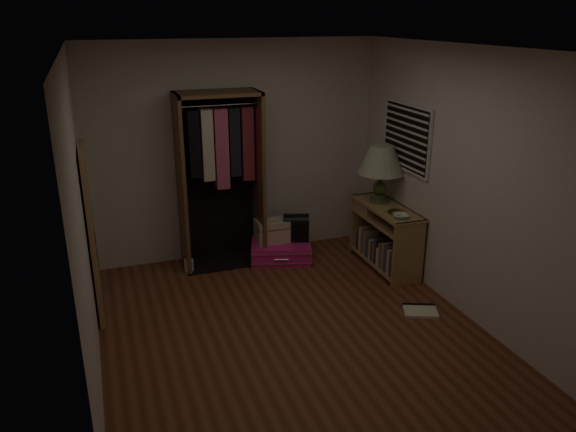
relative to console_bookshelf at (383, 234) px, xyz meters
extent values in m
plane|color=#5C2E1A|center=(-1.53, -1.04, -0.39)|extent=(4.00, 4.00, 0.00)
cube|color=beige|center=(-1.53, 0.96, 0.91)|extent=(3.50, 0.02, 2.60)
cube|color=beige|center=(-1.53, -3.04, 0.91)|extent=(3.50, 0.02, 2.60)
cube|color=beige|center=(0.22, -1.04, 0.91)|extent=(0.02, 4.00, 2.60)
cube|color=beige|center=(-3.28, -1.04, 0.91)|extent=(0.02, 4.00, 2.60)
cube|color=silver|center=(-1.53, -1.04, 2.21)|extent=(3.50, 4.00, 0.01)
cube|color=silver|center=(0.20, -0.04, 1.16)|extent=(0.03, 0.96, 0.76)
cube|color=black|center=(0.19, -0.04, 1.16)|extent=(0.03, 0.90, 0.70)
cube|color=silver|center=(0.18, -0.04, 0.85)|extent=(0.01, 0.88, 0.02)
cube|color=silver|center=(0.18, -0.04, 0.92)|extent=(0.01, 0.88, 0.02)
cube|color=silver|center=(0.18, -0.04, 1.00)|extent=(0.01, 0.88, 0.02)
cube|color=silver|center=(0.18, -0.04, 1.08)|extent=(0.01, 0.88, 0.02)
cube|color=silver|center=(0.18, -0.04, 1.16)|extent=(0.01, 0.88, 0.02)
cube|color=silver|center=(0.18, -0.04, 1.24)|extent=(0.01, 0.88, 0.02)
cube|color=silver|center=(0.18, -0.04, 1.31)|extent=(0.01, 0.88, 0.02)
cube|color=silver|center=(0.18, -0.04, 1.39)|extent=(0.01, 0.88, 0.02)
cube|color=silver|center=(0.18, -0.04, 1.47)|extent=(0.01, 0.88, 0.02)
cube|color=#9C784B|center=(0.01, -0.58, -0.02)|extent=(0.40, 0.03, 0.75)
cube|color=#9C784B|center=(0.01, 0.49, -0.02)|extent=(0.40, 0.03, 0.75)
cube|color=#9C784B|center=(0.01, -0.04, -0.33)|extent=(0.40, 1.04, 0.03)
cube|color=#9C784B|center=(0.01, -0.04, 0.18)|extent=(0.40, 1.04, 0.03)
cube|color=#9C784B|center=(0.01, -0.04, 0.34)|extent=(0.42, 1.12, 0.03)
cube|color=brown|center=(0.20, -0.04, -0.02)|extent=(0.02, 1.10, 0.75)
cube|color=#9C784B|center=(0.00, 0.29, 0.25)|extent=(0.36, 0.38, 0.13)
cube|color=gray|center=(-0.08, -0.52, -0.17)|extent=(0.17, 0.03, 0.30)
cube|color=#4C3833|center=(-0.08, -0.47, -0.20)|extent=(0.16, 0.04, 0.24)
cube|color=#B7AD99|center=(-0.06, -0.42, -0.17)|extent=(0.20, 0.05, 0.30)
cube|color=brown|center=(-0.08, -0.38, -0.16)|extent=(0.16, 0.03, 0.32)
cube|color=#3F4C59|center=(-0.09, -0.33, -0.19)|extent=(0.16, 0.03, 0.26)
cube|color=gray|center=(-0.07, -0.29, -0.16)|extent=(0.19, 0.04, 0.32)
cube|color=#59594C|center=(-0.09, -0.25, -0.19)|extent=(0.16, 0.03, 0.26)
cube|color=#B2724C|center=(-0.06, -0.21, -0.17)|extent=(0.21, 0.03, 0.30)
cube|color=beige|center=(-0.09, -0.17, -0.21)|extent=(0.16, 0.05, 0.22)
cube|color=#332D38|center=(-0.07, -0.11, -0.16)|extent=(0.19, 0.05, 0.31)
cube|color=gray|center=(-0.07, -0.07, -0.19)|extent=(0.19, 0.03, 0.25)
cube|color=#4C3833|center=(-0.07, -0.02, -0.20)|extent=(0.18, 0.04, 0.24)
cube|color=#B7AD99|center=(-0.07, 0.03, -0.19)|extent=(0.18, 0.04, 0.25)
cube|color=brown|center=(-0.06, 0.06, -0.20)|extent=(0.20, 0.03, 0.23)
cube|color=#3F4C59|center=(-0.07, 0.11, -0.20)|extent=(0.18, 0.04, 0.24)
cube|color=gray|center=(-0.07, 0.17, -0.17)|extent=(0.19, 0.04, 0.30)
cube|color=#59594C|center=(-0.07, 0.21, -0.21)|extent=(0.19, 0.03, 0.22)
cube|color=#B2724C|center=(-0.06, 0.25, -0.16)|extent=(0.20, 0.03, 0.32)
cube|color=beige|center=(-0.09, 0.29, -0.16)|extent=(0.16, 0.04, 0.31)
cube|color=#332D38|center=(-0.08, 0.35, -0.19)|extent=(0.17, 0.05, 0.25)
cube|color=gray|center=(-0.06, 0.41, -0.20)|extent=(0.20, 0.04, 0.23)
cube|color=brown|center=(-2.24, 0.70, 0.63)|extent=(0.04, 0.50, 2.05)
cube|color=brown|center=(-1.33, 0.70, 0.63)|extent=(0.04, 0.50, 2.05)
cube|color=brown|center=(-1.78, 0.70, 1.64)|extent=(0.95, 0.50, 0.04)
cube|color=black|center=(-1.78, 0.93, 0.63)|extent=(0.95, 0.02, 2.05)
cube|color=black|center=(-1.78, 0.70, -0.38)|extent=(0.95, 0.50, 0.02)
cylinder|color=white|center=(-1.78, 0.70, 1.51)|extent=(0.87, 0.02, 0.02)
cube|color=black|center=(-2.08, 0.68, 1.10)|extent=(0.13, 0.14, 0.75)
cube|color=beige|center=(-1.93, 0.68, 1.07)|extent=(0.13, 0.15, 0.81)
cube|color=#BF4C72|center=(-1.77, 0.68, 1.02)|extent=(0.15, 0.14, 0.92)
cube|color=black|center=(-1.61, 0.68, 1.08)|extent=(0.12, 0.10, 0.79)
cube|color=maroon|center=(-1.46, 0.68, 1.05)|extent=(0.14, 0.13, 0.85)
cube|color=#590F19|center=(-1.32, 0.68, 1.02)|extent=(0.11, 0.16, 0.91)
cube|color=#A47E4F|center=(-3.24, -0.04, 0.46)|extent=(0.05, 0.80, 1.70)
cube|color=white|center=(-3.21, -0.04, 0.46)|extent=(0.01, 0.68, 1.58)
cube|color=#DB1A78|center=(-1.11, 0.54, -0.28)|extent=(0.83, 0.70, 0.22)
cube|color=white|center=(-1.11, 0.54, -0.34)|extent=(0.86, 0.72, 0.01)
cube|color=white|center=(-1.11, 0.54, -0.22)|extent=(0.86, 0.72, 0.01)
cylinder|color=white|center=(-1.18, 0.29, -0.28)|extent=(0.16, 0.07, 0.02)
cube|color=#C2B094|center=(-1.19, 0.62, -0.03)|extent=(0.39, 0.27, 0.27)
cube|color=brown|center=(-1.19, 0.62, 0.02)|extent=(0.40, 0.28, 0.01)
cylinder|color=white|center=(-1.19, 0.62, 0.11)|extent=(0.11, 0.02, 0.02)
cube|color=black|center=(-0.90, 0.57, -0.05)|extent=(0.36, 0.29, 0.24)
cylinder|color=black|center=(-0.90, 0.57, 0.07)|extent=(0.36, 0.29, 0.20)
cylinder|color=#3F4F26|center=(0.01, 0.16, 0.38)|extent=(0.29, 0.29, 0.04)
cylinder|color=#3F4F26|center=(0.01, 0.16, 0.42)|extent=(0.17, 0.17, 0.05)
sphere|color=#3F4F26|center=(0.01, 0.16, 0.53)|extent=(0.21, 0.21, 0.16)
cylinder|color=#3F4F26|center=(0.01, 0.16, 0.66)|extent=(0.07, 0.07, 0.10)
cone|color=beige|center=(0.01, 0.16, 0.87)|extent=(0.68, 0.68, 0.33)
cone|color=#E9EFCF|center=(0.01, 0.16, 0.87)|extent=(0.61, 0.61, 0.31)
cylinder|color=#AF8643|center=(0.01, -0.27, 0.36)|extent=(0.30, 0.30, 0.01)
imported|color=#B1D3B0|center=(-0.04, -0.43, 0.38)|extent=(0.23, 0.23, 0.04)
cylinder|color=silver|center=(-2.23, 0.56, -0.32)|extent=(0.12, 0.12, 0.15)
cylinder|color=silver|center=(-2.23, 0.56, -0.22)|extent=(0.05, 0.05, 0.04)
cube|color=beige|center=(-0.18, -1.16, -0.38)|extent=(0.41, 0.37, 0.03)
cube|color=black|center=(-0.14, -1.06, -0.38)|extent=(0.32, 0.17, 0.03)
camera|label=1|loc=(-3.12, -5.46, 2.47)|focal=35.00mm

